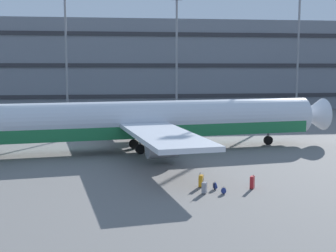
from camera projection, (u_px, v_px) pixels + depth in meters
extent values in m
plane|color=slate|center=(148.00, 152.00, 43.48)|extent=(600.00, 600.00, 0.00)
cube|color=slate|center=(127.00, 65.00, 88.87)|extent=(162.11, 14.31, 16.40)
cube|color=#2D2D33|center=(129.00, 96.00, 82.42)|extent=(160.49, 0.24, 0.70)
cube|color=#2D2D33|center=(129.00, 65.00, 81.73)|extent=(160.49, 0.24, 0.70)
cube|color=#2D2D33|center=(128.00, 34.00, 81.05)|extent=(160.49, 0.24, 0.70)
cylinder|color=silver|center=(150.00, 119.00, 43.75)|extent=(32.76, 8.26, 3.51)
cube|color=#1E723F|center=(150.00, 130.00, 43.88)|extent=(31.46, 8.00, 1.12)
cone|color=silver|center=(311.00, 114.00, 48.39)|extent=(3.27, 3.71, 3.33)
cube|color=silver|center=(123.00, 114.00, 51.73)|extent=(6.36, 14.19, 0.36)
cube|color=silver|center=(164.00, 135.00, 35.31)|extent=(6.36, 14.19, 0.36)
cylinder|color=#9E9EA3|center=(132.00, 128.00, 49.67)|extent=(2.77, 2.28, 1.93)
cylinder|color=#9E9EA3|center=(162.00, 146.00, 37.95)|extent=(2.77, 2.28, 1.93)
cylinder|color=black|center=(268.00, 140.00, 47.40)|extent=(0.94, 0.48, 0.90)
cylinder|color=slate|center=(268.00, 134.00, 47.32)|extent=(0.20, 0.20, 1.21)
cylinder|color=black|center=(134.00, 144.00, 45.15)|extent=(0.94, 0.48, 0.90)
cylinder|color=slate|center=(134.00, 138.00, 45.07)|extent=(0.20, 0.20, 1.21)
cylinder|color=black|center=(140.00, 149.00, 42.30)|extent=(0.94, 0.48, 0.90)
cylinder|color=slate|center=(140.00, 143.00, 42.22)|extent=(0.20, 0.20, 1.21)
cylinder|color=gray|center=(66.00, 51.00, 74.45)|extent=(0.36, 0.36, 21.04)
cylinder|color=gray|center=(177.00, 58.00, 76.84)|extent=(0.36, 0.36, 18.76)
cylinder|color=gray|center=(299.00, 38.00, 79.04)|extent=(0.36, 0.36, 25.70)
cube|color=orange|center=(201.00, 181.00, 30.63)|extent=(0.41, 0.51, 0.75)
cylinder|color=#333338|center=(200.00, 174.00, 30.71)|extent=(0.02, 0.02, 0.14)
cylinder|color=#333338|center=(200.00, 174.00, 30.47)|extent=(0.02, 0.02, 0.14)
cube|color=black|center=(200.00, 173.00, 30.58)|extent=(0.12, 0.24, 0.02)
cylinder|color=black|center=(203.00, 186.00, 30.82)|extent=(0.05, 0.04, 0.05)
cylinder|color=black|center=(202.00, 187.00, 30.48)|extent=(0.05, 0.04, 0.05)
cylinder|color=black|center=(200.00, 186.00, 30.88)|extent=(0.05, 0.04, 0.05)
cylinder|color=black|center=(199.00, 187.00, 30.53)|extent=(0.05, 0.04, 0.05)
cube|color=gray|center=(204.00, 188.00, 29.03)|extent=(0.42, 0.52, 0.67)
cylinder|color=#333338|center=(203.00, 180.00, 29.12)|extent=(0.02, 0.02, 0.21)
cylinder|color=#333338|center=(203.00, 181.00, 28.88)|extent=(0.02, 0.02, 0.21)
cube|color=black|center=(203.00, 179.00, 28.99)|extent=(0.12, 0.24, 0.02)
cylinder|color=black|center=(207.00, 193.00, 29.22)|extent=(0.05, 0.04, 0.05)
cylinder|color=black|center=(205.00, 194.00, 28.88)|extent=(0.05, 0.04, 0.05)
cylinder|color=black|center=(203.00, 192.00, 29.28)|extent=(0.05, 0.04, 0.05)
cylinder|color=black|center=(202.00, 194.00, 28.94)|extent=(0.05, 0.04, 0.05)
cube|color=#B21E23|center=(252.00, 182.00, 30.16)|extent=(0.42, 0.49, 0.79)
cylinder|color=#333338|center=(253.00, 176.00, 29.97)|extent=(0.02, 0.02, 0.08)
cylinder|color=#333338|center=(254.00, 175.00, 30.18)|extent=(0.02, 0.02, 0.08)
cube|color=black|center=(253.00, 175.00, 30.07)|extent=(0.14, 0.22, 0.02)
cylinder|color=black|center=(250.00, 189.00, 30.09)|extent=(0.05, 0.04, 0.05)
cylinder|color=black|center=(251.00, 188.00, 30.40)|extent=(0.05, 0.04, 0.05)
cylinder|color=black|center=(253.00, 189.00, 30.02)|extent=(0.05, 0.04, 0.05)
cylinder|color=black|center=(254.00, 188.00, 30.33)|extent=(0.05, 0.04, 0.05)
ellipsoid|color=navy|center=(215.00, 186.00, 30.01)|extent=(0.26, 0.40, 0.48)
ellipsoid|color=navy|center=(217.00, 187.00, 30.04)|extent=(0.13, 0.27, 0.21)
torus|color=black|center=(215.00, 182.00, 29.97)|extent=(0.02, 0.08, 0.08)
cube|color=black|center=(213.00, 186.00, 30.08)|extent=(0.03, 0.04, 0.40)
cube|color=black|center=(214.00, 186.00, 29.88)|extent=(0.03, 0.04, 0.40)
ellipsoid|color=navy|center=(224.00, 191.00, 28.93)|extent=(0.38, 0.30, 0.41)
ellipsoid|color=navy|center=(224.00, 192.00, 28.84)|extent=(0.25, 0.16, 0.19)
torus|color=black|center=(224.00, 187.00, 28.93)|extent=(0.08, 0.03, 0.08)
cube|color=black|center=(225.00, 190.00, 29.01)|extent=(0.04, 0.03, 0.35)
cube|color=black|center=(222.00, 190.00, 29.04)|extent=(0.04, 0.03, 0.35)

